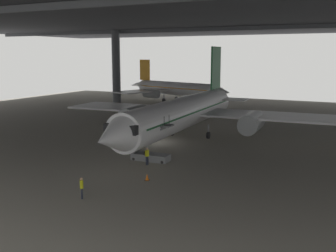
{
  "coord_description": "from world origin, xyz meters",
  "views": [
    {
      "loc": [
        23.22,
        -42.85,
        10.62
      ],
      "look_at": [
        2.98,
        -2.28,
        2.61
      ],
      "focal_mm": 43.28,
      "sensor_mm": 36.0,
      "label": 1
    }
  ],
  "objects_px": {
    "boarding_stairs": "(151,153)",
    "crew_worker_by_stairs": "(147,155)",
    "crew_worker_near_nose": "(82,187)",
    "airplane_distant": "(175,89)",
    "airplane_main": "(184,113)",
    "traffic_cone_orange": "(147,177)"
  },
  "relations": [
    {
      "from": "crew_worker_near_nose",
      "to": "airplane_distant",
      "type": "relative_size",
      "value": 0.06
    },
    {
      "from": "crew_worker_by_stairs",
      "to": "traffic_cone_orange",
      "type": "distance_m",
      "value": 5.0
    },
    {
      "from": "boarding_stairs",
      "to": "airplane_main",
      "type": "bearing_deg",
      "value": 96.14
    },
    {
      "from": "boarding_stairs",
      "to": "traffic_cone_orange",
      "type": "bearing_deg",
      "value": -64.27
    },
    {
      "from": "airplane_main",
      "to": "airplane_distant",
      "type": "bearing_deg",
      "value": 116.96
    },
    {
      "from": "boarding_stairs",
      "to": "crew_worker_near_nose",
      "type": "relative_size",
      "value": 2.87
    },
    {
      "from": "airplane_main",
      "to": "boarding_stairs",
      "type": "height_order",
      "value": "airplane_main"
    },
    {
      "from": "crew_worker_near_nose",
      "to": "airplane_distant",
      "type": "xyz_separation_m",
      "value": [
        -20.75,
        59.68,
        2.13
      ]
    },
    {
      "from": "airplane_main",
      "to": "airplane_distant",
      "type": "xyz_separation_m",
      "value": [
        -18.92,
        37.19,
        -0.44
      ]
    },
    {
      "from": "airplane_distant",
      "to": "crew_worker_by_stairs",
      "type": "bearing_deg",
      "value": -67.43
    },
    {
      "from": "crew_worker_by_stairs",
      "to": "traffic_cone_orange",
      "type": "bearing_deg",
      "value": -60.58
    },
    {
      "from": "airplane_distant",
      "to": "airplane_main",
      "type": "bearing_deg",
      "value": -63.04
    },
    {
      "from": "boarding_stairs",
      "to": "crew_worker_by_stairs",
      "type": "height_order",
      "value": "boarding_stairs"
    },
    {
      "from": "traffic_cone_orange",
      "to": "crew_worker_near_nose",
      "type": "bearing_deg",
      "value": -109.64
    },
    {
      "from": "boarding_stairs",
      "to": "airplane_distant",
      "type": "relative_size",
      "value": 0.17
    },
    {
      "from": "boarding_stairs",
      "to": "traffic_cone_orange",
      "type": "xyz_separation_m",
      "value": [
        2.88,
        -5.98,
        -0.45
      ]
    },
    {
      "from": "boarding_stairs",
      "to": "crew_worker_by_stairs",
      "type": "relative_size",
      "value": 2.74
    },
    {
      "from": "crew_worker_near_nose",
      "to": "crew_worker_by_stairs",
      "type": "xyz_separation_m",
      "value": [
        -0.27,
        10.38,
        0.05
      ]
    },
    {
      "from": "traffic_cone_orange",
      "to": "boarding_stairs",
      "type": "bearing_deg",
      "value": 115.73
    },
    {
      "from": "boarding_stairs",
      "to": "crew_worker_near_nose",
      "type": "distance_m",
      "value": 12.06
    },
    {
      "from": "crew_worker_by_stairs",
      "to": "airplane_main",
      "type": "bearing_deg",
      "value": 97.38
    },
    {
      "from": "airplane_main",
      "to": "boarding_stairs",
      "type": "relative_size",
      "value": 8.01
    }
  ]
}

